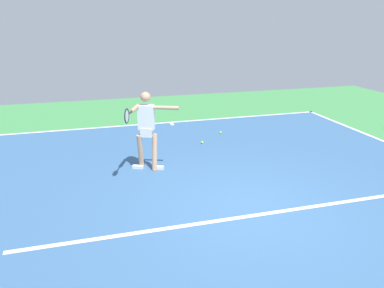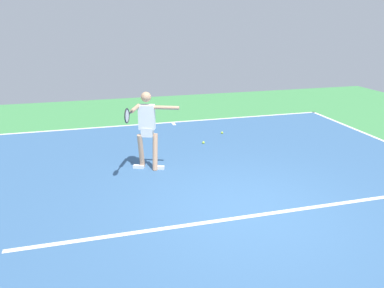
{
  "view_description": "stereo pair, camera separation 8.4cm",
  "coord_description": "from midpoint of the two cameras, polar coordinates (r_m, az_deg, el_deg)",
  "views": [
    {
      "loc": [
        2.59,
        5.46,
        3.21
      ],
      "look_at": [
        0.68,
        -1.18,
        0.9
      ],
      "focal_mm": 35.37,
      "sensor_mm": 36.0,
      "label": 1
    },
    {
      "loc": [
        2.51,
        5.48,
        3.21
      ],
      "look_at": [
        0.68,
        -1.18,
        0.9
      ],
      "focal_mm": 35.37,
      "sensor_mm": 36.0,
      "label": 2
    }
  ],
  "objects": [
    {
      "name": "ground_plane",
      "position": [
        6.84,
        8.64,
        -9.74
      ],
      "size": [
        20.71,
        20.71,
        0.0
      ],
      "primitive_type": "plane",
      "color": "#428E4C"
    },
    {
      "name": "court_surface",
      "position": [
        6.83,
        8.64,
        -9.73
      ],
      "size": [
        10.45,
        12.24,
        0.0
      ],
      "primitive_type": "cube",
      "color": "#38608E",
      "rests_on": "ground_plane"
    },
    {
      "name": "court_line_baseline_near",
      "position": [
        12.25,
        -2.79,
        3.3
      ],
      "size": [
        10.45,
        0.1,
        0.01
      ],
      "primitive_type": "cube",
      "color": "white",
      "rests_on": "ground_plane"
    },
    {
      "name": "court_line_service",
      "position": [
        6.64,
        9.48,
        -10.64
      ],
      "size": [
        7.84,
        0.1,
        0.01
      ],
      "primitive_type": "cube",
      "color": "white",
      "rests_on": "ground_plane"
    },
    {
      "name": "court_line_centre_mark",
      "position": [
        12.06,
        -2.58,
        3.06
      ],
      "size": [
        0.1,
        0.3,
        0.01
      ],
      "primitive_type": "cube",
      "color": "white",
      "rests_on": "ground_plane"
    },
    {
      "name": "tennis_player",
      "position": [
        8.18,
        -6.51,
        2.73
      ],
      "size": [
        1.23,
        1.1,
        1.75
      ],
      "rotation": [
        0.0,
        0.0,
        -0.38
      ],
      "color": "tan",
      "rests_on": "ground_plane"
    },
    {
      "name": "tennis_ball_near_service_line",
      "position": [
        10.14,
        1.96,
        0.23
      ],
      "size": [
        0.07,
        0.07,
        0.07
      ],
      "primitive_type": "sphere",
      "color": "#C6E53D",
      "rests_on": "ground_plane"
    },
    {
      "name": "tennis_ball_by_baseline",
      "position": [
        11.04,
        4.77,
        1.71
      ],
      "size": [
        0.07,
        0.07,
        0.07
      ],
      "primitive_type": "sphere",
      "color": "#C6E53D",
      "rests_on": "ground_plane"
    }
  ]
}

